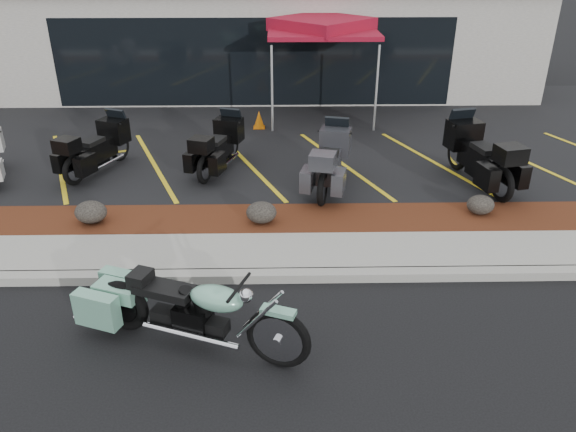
{
  "coord_description": "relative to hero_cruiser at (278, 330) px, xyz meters",
  "views": [
    {
      "loc": [
        0.7,
        -6.71,
        4.99
      ],
      "look_at": [
        0.85,
        1.2,
        1.0
      ],
      "focal_mm": 35.0,
      "sensor_mm": 36.0,
      "label": 1
    }
  ],
  "objects": [
    {
      "name": "touring_grey",
      "position": [
        1.29,
        6.09,
        0.24
      ],
      "size": [
        1.41,
        2.42,
        1.33
      ],
      "primitive_type": null,
      "rotation": [
        0.0,
        0.0,
        1.32
      ],
      "color": "#2F2F34",
      "rests_on": "upper_lot"
    },
    {
      "name": "sidewalk",
      "position": [
        -0.68,
        2.72,
        -0.5
      ],
      "size": [
        24.0,
        1.2,
        0.15
      ],
      "primitive_type": "cube",
      "color": "gray",
      "rests_on": "ground"
    },
    {
      "name": "curb",
      "position": [
        -0.68,
        2.02,
        -0.5
      ],
      "size": [
        24.0,
        0.25,
        0.15
      ],
      "primitive_type": "cube",
      "color": "gray",
      "rests_on": "ground"
    },
    {
      "name": "boulder_left",
      "position": [
        -3.47,
        3.8,
        -0.2
      ],
      "size": [
        0.59,
        0.49,
        0.42
      ],
      "primitive_type": "ellipsoid",
      "color": "black",
      "rests_on": "mulch_bed"
    },
    {
      "name": "ground",
      "position": [
        -0.68,
        1.12,
        -0.57
      ],
      "size": [
        90.0,
        90.0,
        0.0
      ],
      "primitive_type": "plane",
      "color": "black",
      "rests_on": "ground"
    },
    {
      "name": "touring_black_mid",
      "position": [
        -1.08,
        7.09,
        0.2
      ],
      "size": [
        1.44,
        2.28,
        1.24
      ],
      "primitive_type": null,
      "rotation": [
        0.0,
        0.0,
        1.25
      ],
      "color": "black",
      "rests_on": "upper_lot"
    },
    {
      "name": "hero_cruiser",
      "position": [
        0.0,
        0.0,
        0.0
      ],
      "size": [
        3.33,
        1.93,
        1.15
      ],
      "primitive_type": null,
      "rotation": [
        0.0,
        0.0,
        -0.36
      ],
      "color": "#70AF92",
      "rests_on": "ground"
    },
    {
      "name": "touring_black_rear",
      "position": [
        4.08,
        6.32,
        0.29
      ],
      "size": [
        1.46,
        2.6,
        1.43
      ],
      "primitive_type": null,
      "rotation": [
        0.0,
        0.0,
        1.8
      ],
      "color": "black",
      "rests_on": "upper_lot"
    },
    {
      "name": "popup_canopy",
      "position": [
        1.26,
        10.59,
        2.1
      ],
      "size": [
        3.57,
        3.57,
        2.78
      ],
      "rotation": [
        0.0,
        0.0,
        -0.23
      ],
      "color": "silver",
      "rests_on": "upper_lot"
    },
    {
      "name": "dealership_building",
      "position": [
        -0.68,
        15.59,
        1.43
      ],
      "size": [
        18.0,
        8.16,
        4.0
      ],
      "color": "gray",
      "rests_on": "ground"
    },
    {
      "name": "boulder_right",
      "position": [
        3.89,
        4.02,
        -0.23
      ],
      "size": [
        0.52,
        0.44,
        0.37
      ],
      "primitive_type": "ellipsoid",
      "color": "black",
      "rests_on": "mulch_bed"
    },
    {
      "name": "mulch_bed",
      "position": [
        -0.68,
        3.92,
        -0.49
      ],
      "size": [
        24.0,
        1.2,
        0.16
      ],
      "primitive_type": "cube",
      "color": "#35190C",
      "rests_on": "ground"
    },
    {
      "name": "upper_lot",
      "position": [
        -0.68,
        9.32,
        -0.5
      ],
      "size": [
        26.0,
        9.6,
        0.15
      ],
      "primitive_type": "cube",
      "color": "black",
      "rests_on": "ground"
    },
    {
      "name": "traffic_cone",
      "position": [
        -0.5,
        9.48,
        -0.19
      ],
      "size": [
        0.4,
        0.4,
        0.47
      ],
      "primitive_type": "cone",
      "rotation": [
        0.0,
        0.0,
        -0.42
      ],
      "color": "#D76807",
      "rests_on": "upper_lot"
    },
    {
      "name": "touring_black_front",
      "position": [
        -3.73,
        7.04,
        0.2
      ],
      "size": [
        1.6,
        2.31,
        1.25
      ],
      "primitive_type": null,
      "rotation": [
        0.0,
        0.0,
        1.17
      ],
      "color": "black",
      "rests_on": "upper_lot"
    },
    {
      "name": "boulder_mid",
      "position": [
        -0.3,
        3.74,
        -0.21
      ],
      "size": [
        0.57,
        0.47,
        0.4
      ],
      "primitive_type": "ellipsoid",
      "color": "black",
      "rests_on": "mulch_bed"
    }
  ]
}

